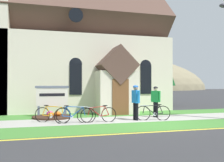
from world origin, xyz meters
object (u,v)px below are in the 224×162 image
at_px(bicycle_white, 153,113).
at_px(bicycle_blue, 99,114).
at_px(bicycle_silver, 53,114).
at_px(bicycle_yellow, 74,115).
at_px(cyclist_in_blue_jersey, 156,99).
at_px(cyclist_in_red_jersey, 136,99).
at_px(church_sign, 52,97).
at_px(roadside_conifer, 155,55).

relative_size(bicycle_white, bicycle_blue, 0.99).
xyz_separation_m(bicycle_white, bicycle_silver, (-4.84, 0.65, -0.00)).
bearing_deg(bicycle_yellow, bicycle_white, -1.58).
distance_m(bicycle_white, cyclist_in_blue_jersey, 1.31).
distance_m(bicycle_white, cyclist_in_red_jersey, 1.08).
relative_size(bicycle_silver, cyclist_in_red_jersey, 0.94).
relative_size(church_sign, bicycle_silver, 1.12).
xyz_separation_m(bicycle_white, roadside_conifer, (4.06, 8.38, 3.96)).
bearing_deg(cyclist_in_red_jersey, bicycle_white, -16.09).
bearing_deg(bicycle_silver, church_sign, 88.87).
distance_m(cyclist_in_blue_jersey, roadside_conifer, 8.82).
relative_size(bicycle_white, bicycle_yellow, 0.95).
xyz_separation_m(cyclist_in_blue_jersey, roadside_conifer, (3.45, 7.39, 3.36)).
bearing_deg(bicycle_silver, cyclist_in_red_jersey, -5.89).
bearing_deg(cyclist_in_red_jersey, bicycle_blue, -175.42).
height_order(church_sign, roadside_conifer, roadside_conifer).
bearing_deg(church_sign, bicycle_white, -30.49).
relative_size(church_sign, roadside_conifer, 0.26).
xyz_separation_m(bicycle_white, bicycle_blue, (-2.74, 0.09, -0.01)).
height_order(bicycle_yellow, cyclist_in_red_jersey, cyclist_in_red_jersey).
bearing_deg(bicycle_white, roadside_conifer, 64.16).
bearing_deg(church_sign, bicycle_silver, -91.13).
height_order(church_sign, bicycle_white, church_sign).
distance_m(bicycle_white, bicycle_blue, 2.74).
bearing_deg(bicycle_yellow, cyclist_in_blue_jersey, 11.04).
xyz_separation_m(bicycle_silver, roadside_conifer, (8.89, 7.73, 3.97)).
relative_size(bicycle_yellow, cyclist_in_blue_jersey, 1.06).
distance_m(church_sign, bicycle_white, 5.61).
relative_size(bicycle_yellow, bicycle_blue, 1.04).
distance_m(bicycle_silver, bicycle_blue, 2.17).
relative_size(cyclist_in_blue_jersey, cyclist_in_red_jersey, 0.96).
height_order(church_sign, bicycle_silver, church_sign).
relative_size(bicycle_blue, roadside_conifer, 0.24).
xyz_separation_m(church_sign, bicycle_silver, (-0.04, -2.17, -0.72)).
height_order(bicycle_blue, cyclist_in_red_jersey, cyclist_in_red_jersey).
distance_m(bicycle_yellow, cyclist_in_blue_jersey, 4.66).
bearing_deg(roadside_conifer, bicycle_silver, -139.01).
distance_m(bicycle_silver, cyclist_in_blue_jersey, 5.49).
xyz_separation_m(church_sign, bicycle_white, (4.79, -2.82, -0.72)).
bearing_deg(bicycle_yellow, bicycle_blue, -1.11).
bearing_deg(cyclist_in_blue_jersey, roadside_conifer, 65.00).
xyz_separation_m(bicycle_silver, cyclist_in_blue_jersey, (5.45, 0.34, 0.61)).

